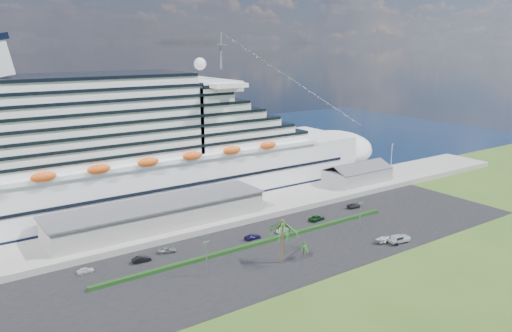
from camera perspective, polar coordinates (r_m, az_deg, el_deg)
ground at (r=123.28m, az=7.89°, el=-10.46°), size 420.00×420.00×0.00m
asphalt_lot at (r=130.82m, az=4.60°, el=-8.87°), size 140.00×38.00×0.12m
wharf at (r=152.51m, az=-2.33°, el=-5.13°), size 240.00×20.00×1.80m
water at (r=231.05m, az=-14.41°, el=0.80°), size 420.00×160.00×0.02m
cruise_ship at (r=159.71m, az=-13.60°, el=1.25°), size 191.00×38.00×54.00m
terminal_building at (r=140.13m, az=-11.03°, el=-5.35°), size 61.00×15.00×6.30m
port_shed at (r=183.43m, az=11.50°, el=-0.98°), size 24.00×12.31×7.37m
flagpole at (r=195.67m, az=15.22°, el=0.91°), size 1.08×0.16×12.00m
hedge at (r=129.80m, az=0.42°, el=-8.76°), size 88.00×1.10×0.90m
lamp_post_left at (r=111.93m, az=-5.68°, el=-10.01°), size 1.60×0.35×8.27m
lamp_post_right at (r=139.81m, az=11.82°, el=-5.29°), size 1.60×0.35×8.27m
palm_tall at (r=116.54m, az=3.05°, el=-6.92°), size 8.82×8.82×11.13m
palm_short at (r=120.76m, az=5.55°, el=-9.03°), size 3.53×3.53×4.56m
parked_car_0 at (r=121.01m, az=-18.91°, el=-11.22°), size 3.79×1.64×1.27m
parked_car_1 at (r=122.88m, az=-12.99°, el=-10.35°), size 4.54×1.86×1.47m
parked_car_2 at (r=126.95m, az=-10.09°, el=-9.44°), size 4.87×3.15×1.25m
parked_car_3 at (r=132.95m, az=-0.39°, el=-8.09°), size 4.71×1.92×1.37m
parked_car_4 at (r=140.77m, az=2.92°, el=-6.82°), size 4.44×3.11×1.40m
parked_car_5 at (r=137.76m, az=3.04°, el=-7.32°), size 4.15×2.30×1.30m
parked_car_6 at (r=147.44m, az=6.96°, el=-5.93°), size 5.43×2.85×1.46m
parked_car_7 at (r=160.10m, az=11.18°, el=-4.47°), size 5.37×2.66×1.50m
pickup_truck at (r=135.56m, az=16.02°, el=-8.01°), size 6.15×2.98×2.08m
boat_trailer at (r=134.82m, az=14.40°, el=-8.06°), size 5.60×3.75×1.59m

